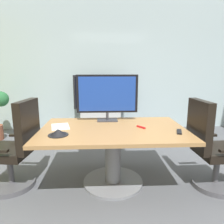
% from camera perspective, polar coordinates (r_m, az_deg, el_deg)
% --- Properties ---
extents(ground_plane, '(7.10, 7.10, 0.00)m').
position_cam_1_polar(ground_plane, '(2.60, 3.77, -21.70)').
color(ground_plane, '#515459').
extents(wall_back_glass_partition, '(6.10, 0.10, 2.98)m').
position_cam_1_polar(wall_back_glass_partition, '(4.98, 0.14, 12.45)').
color(wall_back_glass_partition, '#9EB2B7').
rests_on(wall_back_glass_partition, ground).
extents(conference_table, '(1.76, 1.12, 0.73)m').
position_cam_1_polar(conference_table, '(2.57, 0.29, -8.80)').
color(conference_table, olive).
rests_on(conference_table, ground).
extents(office_chair_left, '(0.62, 0.60, 1.09)m').
position_cam_1_polar(office_chair_left, '(2.77, -25.16, -10.07)').
color(office_chair_left, '#4C4C51').
rests_on(office_chair_left, ground).
extents(office_chair_right, '(0.60, 0.58, 1.09)m').
position_cam_1_polar(office_chair_right, '(2.78, 25.81, -10.01)').
color(office_chair_right, '#4C4C51').
rests_on(office_chair_right, ground).
extents(tv_monitor, '(0.84, 0.18, 0.64)m').
position_cam_1_polar(tv_monitor, '(2.81, -1.34, 4.73)').
color(tv_monitor, '#333338').
rests_on(tv_monitor, conference_table).
extents(wall_display_unit, '(1.20, 0.36, 1.31)m').
position_cam_1_polar(wall_display_unit, '(4.72, -3.18, -0.35)').
color(wall_display_unit, '#B7BABC').
rests_on(wall_display_unit, ground).
extents(conference_phone, '(0.22, 0.22, 0.07)m').
position_cam_1_polar(conference_phone, '(2.31, -14.80, -5.56)').
color(conference_phone, black).
rests_on(conference_phone, conference_table).
extents(remote_control, '(0.10, 0.18, 0.02)m').
position_cam_1_polar(remote_control, '(2.46, 18.24, -5.24)').
color(remote_control, black).
rests_on(remote_control, conference_table).
extents(whiteboard_marker, '(0.09, 0.12, 0.02)m').
position_cam_1_polar(whiteboard_marker, '(2.54, 8.08, -4.19)').
color(whiteboard_marker, red).
rests_on(whiteboard_marker, conference_table).
extents(paper_notepad, '(0.28, 0.34, 0.01)m').
position_cam_1_polar(paper_notepad, '(2.64, -14.21, -3.95)').
color(paper_notepad, white).
rests_on(paper_notepad, conference_table).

